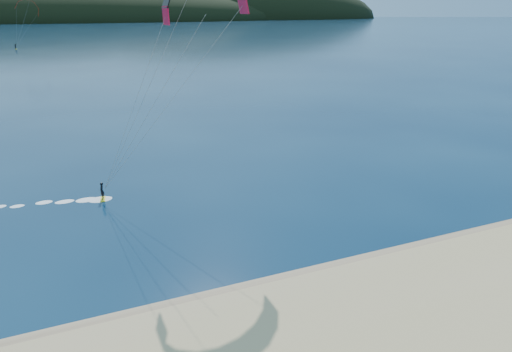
{
  "coord_description": "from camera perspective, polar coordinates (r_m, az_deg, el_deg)",
  "views": [
    {
      "loc": [
        -9.18,
        -16.43,
        15.31
      ],
      "look_at": [
        2.23,
        10.0,
        5.0
      ],
      "focal_mm": 32.7,
      "sensor_mm": 36.0,
      "label": 1
    }
  ],
  "objects": [
    {
      "name": "ground",
      "position": [
        24.26,
        4.81,
        -19.51
      ],
      "size": [
        1800.0,
        1800.0,
        0.0
      ],
      "primitive_type": "plane",
      "color": "#071F38",
      "rests_on": "ground"
    },
    {
      "name": "wet_sand",
      "position": [
        27.48,
        0.29,
        -14.03
      ],
      "size": [
        220.0,
        2.5,
        0.1
      ],
      "color": "#876D4E",
      "rests_on": "ground"
    },
    {
      "name": "headland",
      "position": [
        761.93,
        -23.7,
        17.0
      ],
      "size": [
        1200.0,
        310.0,
        140.0
      ],
      "color": "black",
      "rests_on": "ground"
    },
    {
      "name": "kitesurfer_near",
      "position": [
        36.35,
        -7.27,
        17.83
      ],
      "size": [
        22.35,
        7.22,
        17.34
      ],
      "color": "yellow",
      "rests_on": "ground"
    },
    {
      "name": "kitesurfer_far",
      "position": [
        213.69,
        -26.23,
        17.62
      ],
      "size": [
        11.62,
        7.75,
        18.2
      ],
      "color": "yellow",
      "rests_on": "ground"
    }
  ]
}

